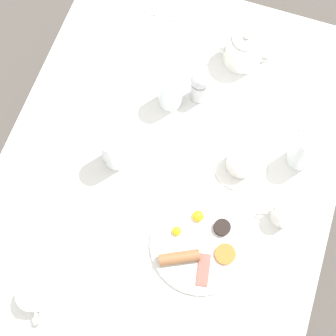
{
  "coord_description": "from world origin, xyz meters",
  "views": [
    {
      "loc": [
        -0.13,
        0.38,
        1.93
      ],
      "look_at": [
        0.0,
        0.0,
        0.73
      ],
      "focal_mm": 50.0,
      "sensor_mm": 36.0,
      "label": 1
    }
  ],
  "objects_px": {
    "creamer_jug": "(283,214)",
    "napkin_folded": "(83,117)",
    "teapot_near": "(244,49)",
    "spoon_for_tea": "(312,108)",
    "breakfast_plate": "(199,243)",
    "water_glass_tall": "(305,150)",
    "teacup_with_saucer_right": "(36,295)",
    "salt_grinder": "(199,85)",
    "fork_spare": "(55,210)",
    "teacup_with_saucer_left": "(242,162)",
    "wine_glass_spare": "(171,90)",
    "fork_by_plate": "(160,15)",
    "water_glass_short": "(114,150)"
  },
  "relations": [
    {
      "from": "teapot_near",
      "to": "napkin_folded",
      "type": "xyz_separation_m",
      "value": [
        0.38,
        0.33,
        -0.05
      ]
    },
    {
      "from": "teacup_with_saucer_right",
      "to": "salt_grinder",
      "type": "relative_size",
      "value": 1.23
    },
    {
      "from": "teacup_with_saucer_right",
      "to": "napkin_folded",
      "type": "bearing_deg",
      "value": -80.86
    },
    {
      "from": "salt_grinder",
      "to": "fork_spare",
      "type": "xyz_separation_m",
      "value": [
        0.26,
        0.45,
        -0.06
      ]
    },
    {
      "from": "creamer_jug",
      "to": "salt_grinder",
      "type": "height_order",
      "value": "salt_grinder"
    },
    {
      "from": "teacup_with_saucer_left",
      "to": "spoon_for_tea",
      "type": "distance_m",
      "value": 0.28
    },
    {
      "from": "creamer_jug",
      "to": "teapot_near",
      "type": "bearing_deg",
      "value": -62.4
    },
    {
      "from": "creamer_jug",
      "to": "spoon_for_tea",
      "type": "bearing_deg",
      "value": -91.5
    },
    {
      "from": "teapot_near",
      "to": "water_glass_short",
      "type": "bearing_deg",
      "value": 38.27
    },
    {
      "from": "teapot_near",
      "to": "water_glass_tall",
      "type": "distance_m",
      "value": 0.35
    },
    {
      "from": "creamer_jug",
      "to": "salt_grinder",
      "type": "relative_size",
      "value": 0.71
    },
    {
      "from": "salt_grinder",
      "to": "fork_spare",
      "type": "bearing_deg",
      "value": 59.92
    },
    {
      "from": "teapot_near",
      "to": "spoon_for_tea",
      "type": "distance_m",
      "value": 0.26
    },
    {
      "from": "wine_glass_spare",
      "to": "fork_by_plate",
      "type": "bearing_deg",
      "value": -65.1
    },
    {
      "from": "fork_spare",
      "to": "salt_grinder",
      "type": "bearing_deg",
      "value": -120.08
    },
    {
      "from": "teapot_near",
      "to": "teacup_with_saucer_right",
      "type": "bearing_deg",
      "value": 48.44
    },
    {
      "from": "salt_grinder",
      "to": "napkin_folded",
      "type": "relative_size",
      "value": 0.65
    },
    {
      "from": "teacup_with_saucer_left",
      "to": "teacup_with_saucer_right",
      "type": "xyz_separation_m",
      "value": [
        0.39,
        0.5,
        0.0
      ]
    },
    {
      "from": "teacup_with_saucer_left",
      "to": "spoon_for_tea",
      "type": "xyz_separation_m",
      "value": [
        -0.15,
        -0.24,
        -0.03
      ]
    },
    {
      "from": "spoon_for_tea",
      "to": "fork_spare",
      "type": "bearing_deg",
      "value": 41.43
    },
    {
      "from": "breakfast_plate",
      "to": "creamer_jug",
      "type": "relative_size",
      "value": 3.12
    },
    {
      "from": "water_glass_short",
      "to": "wine_glass_spare",
      "type": "bearing_deg",
      "value": -111.36
    },
    {
      "from": "teacup_with_saucer_right",
      "to": "water_glass_tall",
      "type": "xyz_separation_m",
      "value": [
        -0.53,
        -0.57,
        0.04
      ]
    },
    {
      "from": "teapot_near",
      "to": "water_glass_tall",
      "type": "relative_size",
      "value": 1.4
    },
    {
      "from": "teacup_with_saucer_right",
      "to": "spoon_for_tea",
      "type": "xyz_separation_m",
      "value": [
        -0.54,
        -0.73,
        -0.03
      ]
    },
    {
      "from": "teapot_near",
      "to": "fork_spare",
      "type": "bearing_deg",
      "value": 38.6
    },
    {
      "from": "wine_glass_spare",
      "to": "breakfast_plate",
      "type": "bearing_deg",
      "value": 118.65
    },
    {
      "from": "teacup_with_saucer_left",
      "to": "water_glass_tall",
      "type": "distance_m",
      "value": 0.17
    },
    {
      "from": "water_glass_tall",
      "to": "fork_spare",
      "type": "xyz_separation_m",
      "value": [
        0.58,
        0.35,
        -0.07
      ]
    },
    {
      "from": "teacup_with_saucer_left",
      "to": "teapot_near",
      "type": "bearing_deg",
      "value": -75.04
    },
    {
      "from": "teacup_with_saucer_right",
      "to": "fork_by_plate",
      "type": "xyz_separation_m",
      "value": [
        -0.02,
        -0.89,
        -0.03
      ]
    },
    {
      "from": "breakfast_plate",
      "to": "water_glass_tall",
      "type": "relative_size",
      "value": 1.92
    },
    {
      "from": "teacup_with_saucer_right",
      "to": "fork_spare",
      "type": "height_order",
      "value": "teacup_with_saucer_right"
    },
    {
      "from": "breakfast_plate",
      "to": "water_glass_tall",
      "type": "height_order",
      "value": "water_glass_tall"
    },
    {
      "from": "fork_by_plate",
      "to": "water_glass_tall",
      "type": "bearing_deg",
      "value": 147.99
    },
    {
      "from": "salt_grinder",
      "to": "fork_by_plate",
      "type": "xyz_separation_m",
      "value": [
        0.2,
        -0.23,
        -0.06
      ]
    },
    {
      "from": "breakfast_plate",
      "to": "spoon_for_tea",
      "type": "height_order",
      "value": "breakfast_plate"
    },
    {
      "from": "water_glass_tall",
      "to": "salt_grinder",
      "type": "bearing_deg",
      "value": -16.84
    },
    {
      "from": "teapot_near",
      "to": "breakfast_plate",
      "type": "bearing_deg",
      "value": 72.67
    },
    {
      "from": "creamer_jug",
      "to": "napkin_folded",
      "type": "height_order",
      "value": "creamer_jug"
    },
    {
      "from": "teacup_with_saucer_right",
      "to": "fork_by_plate",
      "type": "distance_m",
      "value": 0.89
    },
    {
      "from": "teacup_with_saucer_right",
      "to": "wine_glass_spare",
      "type": "bearing_deg",
      "value": -102.68
    },
    {
      "from": "spoon_for_tea",
      "to": "napkin_folded",
      "type": "bearing_deg",
      "value": 21.11
    },
    {
      "from": "napkin_folded",
      "to": "salt_grinder",
      "type": "bearing_deg",
      "value": -149.6
    },
    {
      "from": "teapot_near",
      "to": "water_glass_short",
      "type": "relative_size",
      "value": 1.3
    },
    {
      "from": "napkin_folded",
      "to": "fork_by_plate",
      "type": "relative_size",
      "value": 1.1
    },
    {
      "from": "teacup_with_saucer_right",
      "to": "salt_grinder",
      "type": "bearing_deg",
      "value": -107.57
    },
    {
      "from": "water_glass_short",
      "to": "salt_grinder",
      "type": "relative_size",
      "value": 1.24
    },
    {
      "from": "creamer_jug",
      "to": "napkin_folded",
      "type": "bearing_deg",
      "value": -9.79
    },
    {
      "from": "creamer_jug",
      "to": "spoon_for_tea",
      "type": "relative_size",
      "value": 0.51
    }
  ]
}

